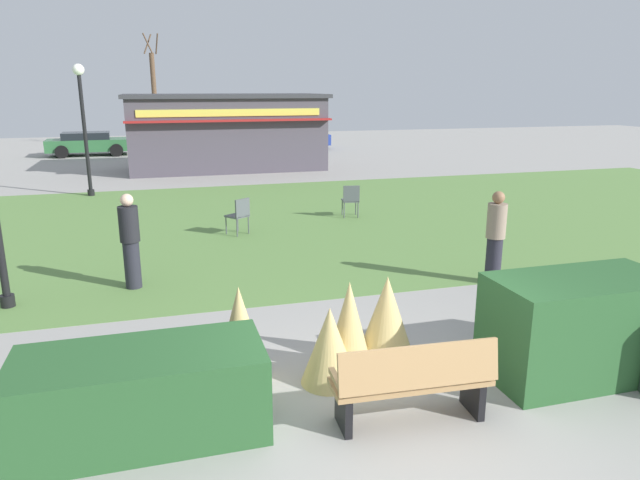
{
  "coord_description": "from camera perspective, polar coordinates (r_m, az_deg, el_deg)",
  "views": [
    {
      "loc": [
        -2.23,
        -5.18,
        3.45
      ],
      "look_at": [
        0.08,
        2.86,
        1.22
      ],
      "focal_mm": 32.26,
      "sensor_mm": 36.0,
      "label": 1
    }
  ],
  "objects": [
    {
      "name": "ground_plane",
      "position": [
        6.61,
        6.49,
        -16.64
      ],
      "size": [
        80.0,
        80.0,
        0.0
      ],
      "primitive_type": "plane",
      "color": "#999691"
    },
    {
      "name": "lawn_patch",
      "position": [
        15.21,
        -7.17,
        1.71
      ],
      "size": [
        36.0,
        12.0,
        0.01
      ],
      "primitive_type": "cube",
      "color": "#5B8442",
      "rests_on": "ground_plane"
    },
    {
      "name": "park_bench",
      "position": [
        6.23,
        9.23,
        -13.72
      ],
      "size": [
        1.73,
        0.62,
        0.95
      ],
      "color": "tan",
      "rests_on": "ground_plane"
    },
    {
      "name": "hedge_left",
      "position": [
        6.24,
        -17.25,
        -14.45
      ],
      "size": [
        2.45,
        1.1,
        0.91
      ],
      "primitive_type": "cube",
      "color": "#28562B",
      "rests_on": "ground_plane"
    },
    {
      "name": "hedge_right",
      "position": [
        7.72,
        24.28,
        -7.88
      ],
      "size": [
        2.19,
        1.1,
        1.26
      ],
      "primitive_type": "cube",
      "color": "#28562B",
      "rests_on": "ground_plane"
    },
    {
      "name": "ornamental_grass_behind_left",
      "position": [
        7.15,
        2.9,
        -8.64
      ],
      "size": [
        0.62,
        0.62,
        1.18
      ],
      "primitive_type": "cone",
      "color": "tan",
      "rests_on": "ground_plane"
    },
    {
      "name": "ornamental_grass_behind_right",
      "position": [
        6.93,
        0.95,
        -10.42
      ],
      "size": [
        0.69,
        0.69,
        0.96
      ],
      "primitive_type": "cone",
      "color": "tan",
      "rests_on": "ground_plane"
    },
    {
      "name": "ornamental_grass_behind_center",
      "position": [
        7.39,
        6.61,
        -7.94
      ],
      "size": [
        0.8,
        0.8,
        1.18
      ],
      "primitive_type": "cone",
      "color": "tan",
      "rests_on": "ground_plane"
    },
    {
      "name": "ornamental_grass_behind_far",
      "position": [
        7.08,
        -7.95,
        -9.07
      ],
      "size": [
        0.65,
        0.65,
        1.17
      ],
      "primitive_type": "cone",
      "color": "tan",
      "rests_on": "ground_plane"
    },
    {
      "name": "lamppost_far",
      "position": [
        20.11,
        -22.46,
        11.46
      ],
      "size": [
        0.36,
        0.36,
        4.16
      ],
      "color": "black",
      "rests_on": "ground_plane"
    },
    {
      "name": "food_kiosk",
      "position": [
        25.46,
        -9.28,
        10.56
      ],
      "size": [
        8.37,
        4.17,
        3.17
      ],
      "color": "#47424C",
      "rests_on": "ground_plane"
    },
    {
      "name": "cafe_chair_west",
      "position": [
        15.67,
        3.07,
        4.16
      ],
      "size": [
        0.51,
        0.51,
        0.89
      ],
      "color": "#4C5156",
      "rests_on": "ground_plane"
    },
    {
      "name": "cafe_chair_east",
      "position": [
        13.9,
        -7.99,
        2.65
      ],
      "size": [
        0.61,
        0.61,
        0.89
      ],
      "color": "#4C5156",
      "rests_on": "ground_plane"
    },
    {
      "name": "person_strolling",
      "position": [
        10.53,
        -18.31,
        -0.07
      ],
      "size": [
        0.34,
        0.34,
        1.69
      ],
      "rotation": [
        0.0,
        0.0,
        0.16
      ],
      "color": "#23232D",
      "rests_on": "ground_plane"
    },
    {
      "name": "person_standing",
      "position": [
        10.71,
        17.0,
        0.27
      ],
      "size": [
        0.34,
        0.34,
        1.69
      ],
      "rotation": [
        0.0,
        0.0,
        1.97
      ],
      "color": "#23232D",
      "rests_on": "ground_plane"
    },
    {
      "name": "parked_car_west_slot",
      "position": [
        32.58,
        -21.94,
        8.92
      ],
      "size": [
        4.27,
        2.19,
        1.2
      ],
      "color": "#2D6638",
      "rests_on": "ground_plane"
    },
    {
      "name": "parked_car_center_slot",
      "position": [
        32.48,
        -12.62,
        9.61
      ],
      "size": [
        4.29,
        2.24,
        1.2
      ],
      "color": "silver",
      "rests_on": "ground_plane"
    },
    {
      "name": "parked_car_east_slot",
      "position": [
        33.29,
        -2.92,
        10.06
      ],
      "size": [
        4.23,
        2.12,
        1.2
      ],
      "color": "navy",
      "rests_on": "ground_plane"
    },
    {
      "name": "tree_right_bg",
      "position": [
        35.96,
        -16.09,
        13.39
      ],
      "size": [
        0.91,
        0.96,
        6.42
      ],
      "color": "brown",
      "rests_on": "ground_plane"
    }
  ]
}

